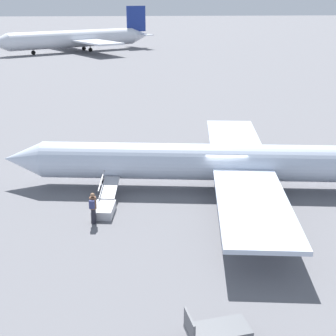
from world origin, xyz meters
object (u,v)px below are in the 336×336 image
at_px(airplane_main, 237,162).
at_px(boarding_stairs, 105,205).
at_px(airplane_far_left, 78,38).
at_px(luggage_cart, 215,330).
at_px(passenger, 93,206).

bearing_deg(airplane_main, boarding_stairs, 25.69).
bearing_deg(airplane_far_left, luggage_cart, 67.10).
relative_size(airplane_far_left, luggage_cart, 14.85).
height_order(airplane_far_left, passenger, airplane_far_left).
bearing_deg(boarding_stairs, airplane_far_left, 13.96).
xyz_separation_m(airplane_main, passenger, (8.61, 4.08, -0.77)).
distance_m(airplane_far_left, luggage_cart, 96.18).
xyz_separation_m(airplane_main, boarding_stairs, (8.07, 2.60, -1.41)).
bearing_deg(airplane_far_left, boarding_stairs, 65.31).
bearing_deg(airplane_main, airplane_far_left, -70.33).
bearing_deg(airplane_main, luggage_cart, 81.99).
relative_size(boarding_stairs, luggage_cart, 1.75).
relative_size(airplane_far_left, passenger, 20.07).
height_order(airplane_far_left, luggage_cart, airplane_far_left).
distance_m(airplane_far_left, boarding_stairs, 84.73).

